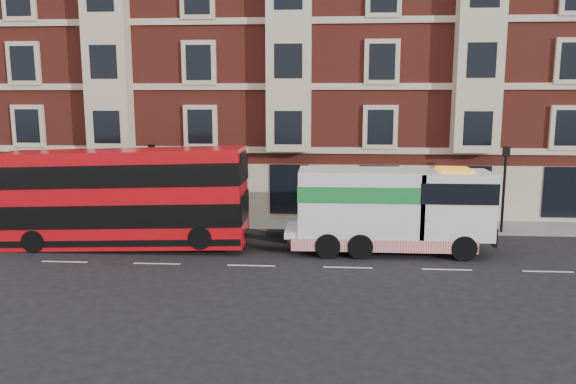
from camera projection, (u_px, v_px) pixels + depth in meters
The scene contains 8 objects.
ground at pixel (251, 266), 23.30m from camera, with size 120.00×120.00×0.00m, color black.
sidewalk at pixel (269, 224), 30.66m from camera, with size 90.00×3.00×0.15m, color slate.
victorian_terrace at pixel (288, 48), 36.35m from camera, with size 45.00×12.00×20.40m.
lamp_post_west at pixel (153, 179), 29.36m from camera, with size 0.35×0.15×4.35m.
lamp_post_east at pixel (504, 183), 28.14m from camera, with size 0.35×0.15×4.35m.
double_decker_bus at pixel (123, 196), 25.77m from camera, with size 11.24×2.58×4.55m.
tow_truck at pixel (388, 209), 25.03m from camera, with size 9.00×2.66×3.75m.
pedestrian at pixel (25, 208), 30.37m from camera, with size 0.62×0.41×1.71m, color black.
Camera 1 is at (3.07, -22.31, 6.88)m, focal length 35.00 mm.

